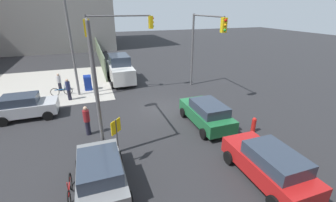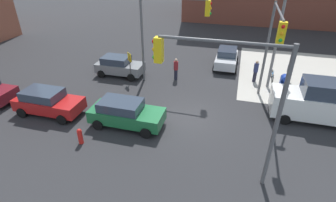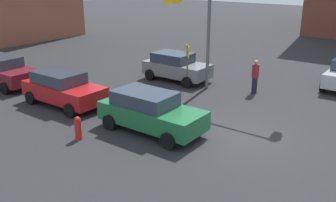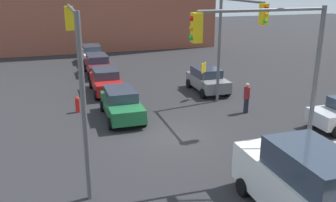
# 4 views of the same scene
# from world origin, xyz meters

# --- Properties ---
(ground_plane) EXTENTS (120.00, 120.00, 0.00)m
(ground_plane) POSITION_xyz_m (0.00, 0.00, 0.00)
(ground_plane) COLOR #28282B
(sidewalk_corner) EXTENTS (12.00, 12.00, 0.01)m
(sidewalk_corner) POSITION_xyz_m (9.00, 9.00, 0.01)
(sidewalk_corner) COLOR #ADA89E
(sidewalk_corner) RESTS_ON ground
(traffic_signal_nw_corner) EXTENTS (5.17, 0.36, 6.50)m
(traffic_signal_nw_corner) POSITION_xyz_m (-2.54, 4.50, 4.61)
(traffic_signal_nw_corner) COLOR #59595B
(traffic_signal_nw_corner) RESTS_ON ground
(traffic_signal_se_corner) EXTENTS (5.20, 0.36, 6.50)m
(traffic_signal_se_corner) POSITION_xyz_m (2.53, -4.50, 4.61)
(traffic_signal_se_corner) COLOR #59595B
(traffic_signal_se_corner) RESTS_ON ground
(traffic_signal_ne_corner) EXTENTS (0.36, 5.45, 6.50)m
(traffic_signal_ne_corner) POSITION_xyz_m (4.50, 2.42, 4.63)
(traffic_signal_ne_corner) COLOR #59595B
(traffic_signal_ne_corner) RESTS_ON ground
(street_lamp_corner) EXTENTS (0.99, 2.60, 8.00)m
(street_lamp_corner) POSITION_xyz_m (5.11, 5.44, 4.70)
(street_lamp_corner) COLOR slate
(street_lamp_corner) RESTS_ON ground
(warning_sign_two_way) EXTENTS (0.48, 0.48, 2.40)m
(warning_sign_two_way) POSITION_xyz_m (-5.40, 3.88, 1.64)
(warning_sign_two_way) COLOR #4C4C4C
(warning_sign_two_way) RESTS_ON ground
(mailbox_blue) EXTENTS (0.56, 0.64, 1.43)m
(mailbox_blue) POSITION_xyz_m (6.20, 5.00, 0.76)
(mailbox_blue) COLOR navy
(mailbox_blue) RESTS_ON ground
(fire_hydrant) EXTENTS (0.26, 0.26, 0.94)m
(fire_hydrant) POSITION_xyz_m (-5.00, -4.20, 0.49)
(fire_hydrant) COLOR red
(fire_hydrant) RESTS_ON ground
(hatchback_silver) EXTENTS (2.02, 3.80, 1.62)m
(hatchback_silver) POSITION_xyz_m (1.73, 9.07, 0.84)
(hatchback_silver) COLOR #B7BABF
(hatchback_silver) RESTS_ON ground
(sedan_green) EXTENTS (4.38, 2.02, 1.62)m
(sedan_green) POSITION_xyz_m (-3.31, -1.90, 0.84)
(sedan_green) COLOR #1E6638
(sedan_green) RESTS_ON ground
(sedan_red) EXTENTS (4.28, 2.02, 1.62)m
(sedan_red) POSITION_xyz_m (-8.64, -1.99, 0.84)
(sedan_red) COLOR #B21919
(sedan_red) RESTS_ON ground
(hatchback_gray) EXTENTS (3.91, 2.02, 1.62)m
(hatchback_gray) POSITION_xyz_m (-6.80, 4.78, 0.84)
(hatchback_gray) COLOR slate
(hatchback_gray) RESTS_ON ground
(van_white_delivery) EXTENTS (5.40, 2.32, 2.62)m
(van_white_delivery) POSITION_xyz_m (7.87, 1.80, 1.28)
(van_white_delivery) COLOR white
(van_white_delivery) RESTS_ON ground
(pedestrian_crossing) EXTENTS (0.36, 0.36, 1.80)m
(pedestrian_crossing) POSITION_xyz_m (-2.00, 5.20, 0.94)
(pedestrian_crossing) COLOR maroon
(pedestrian_crossing) RESTS_ON ground
(pedestrian_waiting) EXTENTS (0.36, 0.36, 1.61)m
(pedestrian_waiting) POSITION_xyz_m (6.80, 7.40, 0.83)
(pedestrian_waiting) COLOR #B2B2B7
(pedestrian_waiting) RESTS_ON ground
(pedestrian_walking_north) EXTENTS (0.36, 0.36, 1.78)m
(pedestrian_walking_north) POSITION_xyz_m (4.20, 6.50, 0.93)
(pedestrian_walking_north) COLOR navy
(pedestrian_walking_north) RESTS_ON ground
(bicycle_leaning_on_fence) EXTENTS (0.05, 1.75, 0.97)m
(bicycle_leaning_on_fence) POSITION_xyz_m (5.60, 7.20, 0.35)
(bicycle_leaning_on_fence) COLOR black
(bicycle_leaning_on_fence) RESTS_ON ground
(bicycle_at_crosswalk) EXTENTS (1.75, 0.05, 0.97)m
(bicycle_at_crosswalk) POSITION_xyz_m (-6.80, 6.00, 0.35)
(bicycle_at_crosswalk) COLOR black
(bicycle_at_crosswalk) RESTS_ON ground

